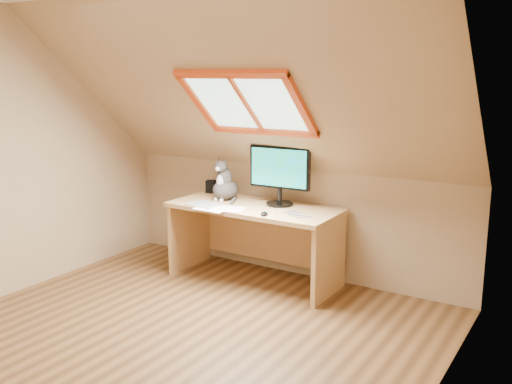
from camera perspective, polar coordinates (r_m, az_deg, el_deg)
The scene contains 10 objects.
ground at distance 4.17m, azimuth -8.83°, elevation -14.79°, with size 3.50×3.50×0.00m, color brown.
room_shell at distance 3.68m, azimuth -10.48°, elevation 4.98°, with size 3.52×3.52×2.41m.
desk at distance 5.17m, azimuth 0.23°, elevation -3.57°, with size 1.53×0.67×0.70m.
monitor at distance 5.02m, azimuth 2.39°, elevation 2.05°, with size 0.57×0.24×0.53m.
cat at distance 5.27m, azimuth -3.15°, elevation 0.77°, with size 0.23×0.28×0.41m.
desk_speaker at distance 5.61m, azimuth -4.54°, elevation 0.56°, with size 0.08×0.08×0.12m, color black.
graphics_tablet at distance 5.09m, azimuth -5.19°, elevation -1.26°, with size 0.28×0.20×0.01m, color #B2B2B7.
mouse at distance 4.71m, azimuth 0.84°, elevation -2.18°, with size 0.05×0.10×0.03m, color black.
papers at distance 4.95m, azimuth -3.68°, elevation -1.65°, with size 0.35×0.30×0.01m.
cables at distance 4.77m, azimuth 3.01°, elevation -2.16°, with size 0.51×0.26×0.01m.
Camera 1 is at (2.46, -2.80, 1.87)m, focal length 40.00 mm.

